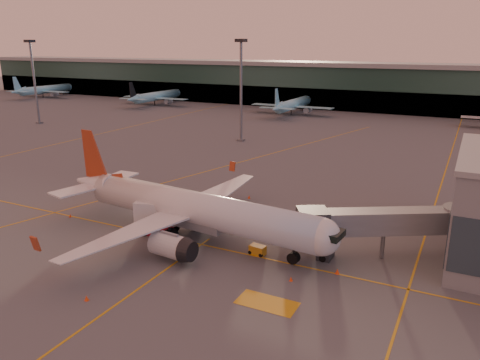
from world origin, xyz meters
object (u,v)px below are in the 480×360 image
at_px(main_airplane, 189,209).
at_px(gpu_cart, 257,250).
at_px(catering_truck, 158,216).
at_px(pushback_tug, 296,235).

distance_m(main_airplane, gpu_cart, 10.56).
bearing_deg(gpu_cart, main_airplane, -175.08).
relative_size(main_airplane, catering_truck, 6.74).
bearing_deg(pushback_tug, main_airplane, -157.55).
bearing_deg(main_airplane, gpu_cart, 2.37).
relative_size(gpu_cart, pushback_tug, 0.57).
relative_size(main_airplane, gpu_cart, 20.07).
relative_size(catering_truck, gpu_cart, 2.98).
bearing_deg(catering_truck, pushback_tug, 5.16).
bearing_deg(gpu_cart, catering_truck, -171.81).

